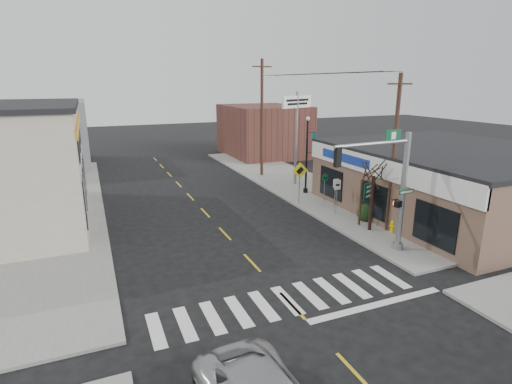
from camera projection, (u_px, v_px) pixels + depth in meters
name	position (u px, v px, depth m)	size (l,w,h in m)	color
ground	(292.00, 305.00, 15.06)	(140.00, 140.00, 0.00)	black
sidewalk_right	(318.00, 193.00, 29.96)	(6.00, 38.00, 0.13)	gray
sidewalk_left	(51.00, 226.00, 23.25)	(6.00, 38.00, 0.13)	gray
center_line	(225.00, 234.00, 22.17)	(0.12, 56.00, 0.01)	gold
crosswalk	(287.00, 300.00, 15.42)	(11.00, 2.20, 0.01)	silver
thrift_store	(452.00, 182.00, 25.27)	(12.00, 14.00, 4.00)	brown
bldg_distant_right	(263.00, 131.00, 45.46)	(8.00, 10.00, 5.60)	#573027
bldg_distant_left	(38.00, 135.00, 38.56)	(9.00, 10.00, 6.40)	slate
traffic_signal_pole	(392.00, 181.00, 18.68)	(4.70, 0.37, 5.95)	gray
guide_sign	(370.00, 195.00, 22.98)	(1.54, 0.13, 2.70)	#452C20
fire_hydrant	(392.00, 226.00, 21.97)	(0.21, 0.21, 0.66)	#DDC700
ped_crossing_sign	(300.00, 176.00, 26.77)	(1.11, 0.08, 2.86)	gray
lamp_post	(308.00, 149.00, 29.16)	(0.73, 0.57, 5.62)	black
dance_center_sign	(297.00, 116.00, 31.09)	(3.44, 0.22, 7.32)	gray
bare_tree	(374.00, 166.00, 21.46)	(2.32, 2.32, 4.64)	black
shrub_front	(418.00, 227.00, 21.64)	(1.19, 1.19, 0.89)	#223E19
shrub_back	(367.00, 213.00, 23.90)	(1.15, 1.15, 0.86)	black
utility_pole_near	(394.00, 153.00, 21.30)	(1.47, 0.22, 8.48)	#3F3220
utility_pole_far	(262.00, 117.00, 34.34)	(1.72, 0.26, 9.90)	#463224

